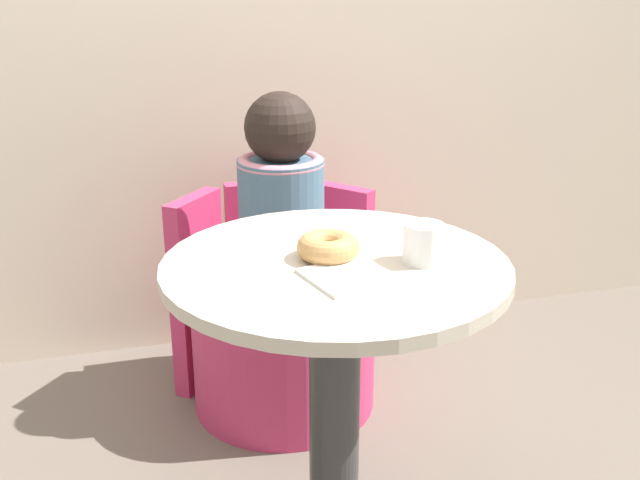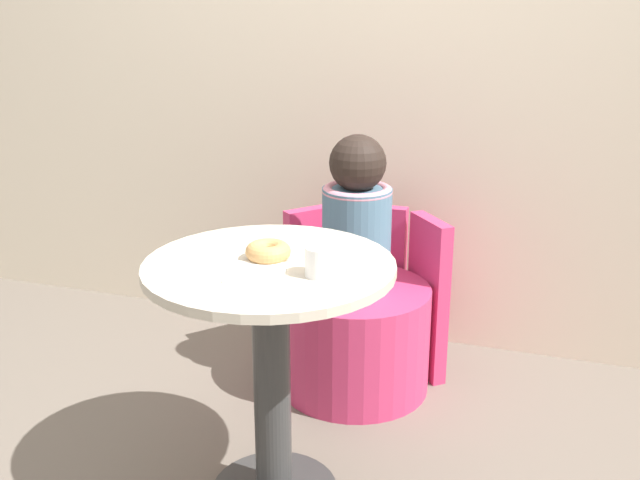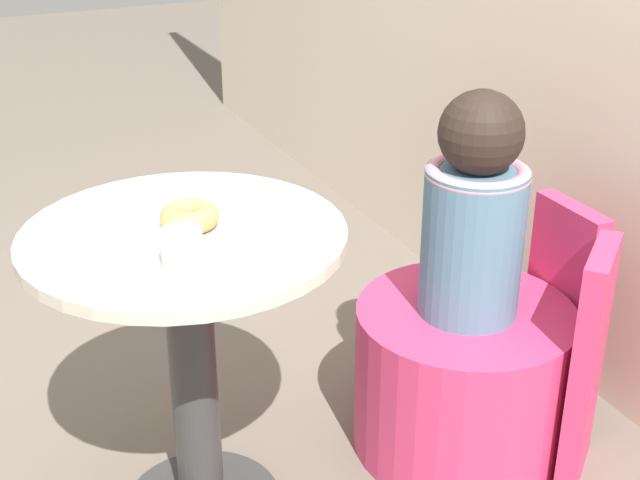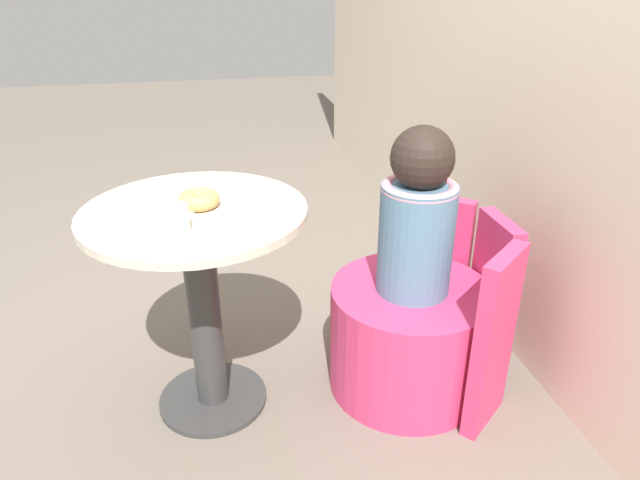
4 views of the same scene
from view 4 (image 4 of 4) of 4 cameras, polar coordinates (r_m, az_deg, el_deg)
name	(u,v)px [view 4 (image 4 of 4)]	position (r m, az deg, el deg)	size (l,w,h in m)	color
ground_plane	(219,403)	(2.01, -10.05, -15.74)	(12.00, 12.00, 0.00)	#665B51
back_wall	(595,12)	(1.88, 25.80, 19.88)	(6.00, 0.06, 2.40)	beige
round_table	(200,273)	(1.74, -11.87, -3.23)	(0.65, 0.65, 0.70)	#333333
tub_chair	(408,337)	(1.97, 8.78, -9.58)	(0.52, 0.52, 0.38)	#C63360
booth_backrest	(472,303)	(1.99, 14.94, -6.07)	(0.62, 0.23, 0.59)	#C63360
child_figure	(418,217)	(1.75, 9.74, 2.27)	(0.23, 0.23, 0.53)	slate
donut	(198,200)	(1.65, -12.07, 3.97)	(0.12, 0.12, 0.05)	tan
cup	(174,219)	(1.50, -14.36, 2.01)	(0.07, 0.07, 0.07)	white
paper_napkin	(164,210)	(1.65, -15.35, 2.91)	(0.17, 0.17, 0.01)	white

